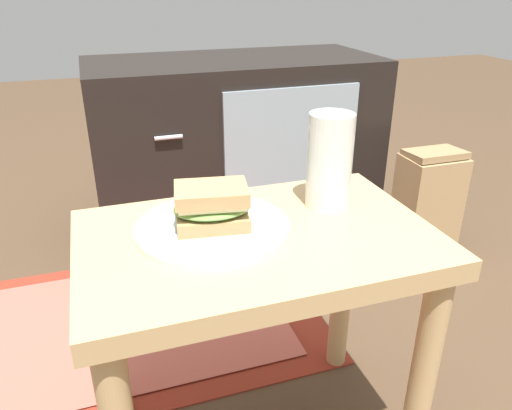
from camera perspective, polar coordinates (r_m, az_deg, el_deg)
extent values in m
cube|color=tan|center=(0.79, 0.15, -4.40)|extent=(0.56, 0.36, 0.04)
cylinder|color=tan|center=(0.93, 18.61, -18.52)|extent=(0.04, 0.04, 0.43)
cylinder|color=tan|center=(1.01, -16.36, -13.94)|extent=(0.04, 0.04, 0.43)
cylinder|color=tan|center=(1.11, 9.88, -9.17)|extent=(0.04, 0.04, 0.43)
cube|color=black|center=(1.75, -2.41, 7.12)|extent=(0.96, 0.44, 0.58)
cube|color=#8C9EA8|center=(1.58, 4.09, 5.53)|extent=(0.44, 0.01, 0.44)
cylinder|color=silver|center=(1.45, -10.04, 7.67)|extent=(0.08, 0.01, 0.01)
cylinder|color=silver|center=(1.53, -9.43, -0.22)|extent=(0.08, 0.01, 0.01)
cube|color=maroon|center=(1.37, -16.13, -13.23)|extent=(1.06, 0.64, 0.01)
cube|color=#BA5B4C|center=(1.37, -16.15, -13.08)|extent=(0.87, 0.52, 0.00)
cylinder|color=silver|center=(0.79, -5.01, -2.62)|extent=(0.25, 0.25, 0.01)
cube|color=tan|center=(0.78, -5.06, -1.59)|extent=(0.12, 0.10, 0.02)
ellipsoid|color=#729E4C|center=(0.78, -5.11, -0.34)|extent=(0.13, 0.10, 0.02)
cube|color=beige|center=(0.77, -5.14, 0.40)|extent=(0.11, 0.09, 0.01)
cube|color=tan|center=(0.77, -5.18, 1.35)|extent=(0.12, 0.10, 0.02)
cylinder|color=silver|center=(0.86, 8.45, 5.06)|extent=(0.08, 0.08, 0.16)
cylinder|color=#B26014|center=(0.86, 8.40, 4.38)|extent=(0.07, 0.07, 0.13)
cylinder|color=white|center=(0.84, 8.72, 9.06)|extent=(0.07, 0.07, 0.01)
cube|color=tan|center=(1.67, 19.08, 0.03)|extent=(0.18, 0.14, 0.32)
cube|color=#987950|center=(1.61, 19.93, 5.56)|extent=(0.17, 0.12, 0.03)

